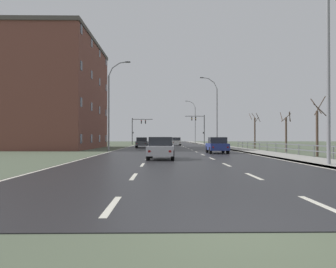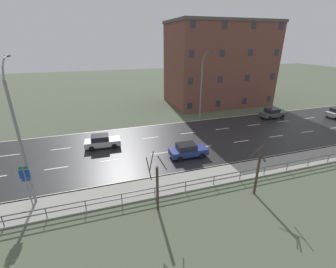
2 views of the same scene
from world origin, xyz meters
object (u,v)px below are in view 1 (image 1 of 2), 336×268
at_px(street_lamp_distant, 195,123).
at_px(car_near_left, 176,141).
at_px(traffic_signal_left, 137,126).
at_px(car_far_left, 142,142).
at_px(traffic_signal_right, 200,125).
at_px(car_near_right, 163,142).
at_px(car_mid_centre, 161,148).
at_px(brick_building, 56,94).
at_px(street_lamp_foreground, 326,65).
at_px(street_lamp_left_bank, 110,107).
at_px(car_distant, 217,145).
at_px(street_lamp_midground, 216,113).

bearing_deg(street_lamp_distant, car_near_left, -103.91).
height_order(traffic_signal_left, car_far_left, traffic_signal_left).
distance_m(traffic_signal_right, car_near_right, 13.79).
bearing_deg(traffic_signal_right, car_mid_centre, -99.68).
bearing_deg(traffic_signal_right, car_near_left, -126.62).
relative_size(car_near_right, brick_building, 0.22).
bearing_deg(car_far_left, car_mid_centre, -84.29).
xyz_separation_m(car_near_left, car_far_left, (-5.79, -13.56, 0.00)).
relative_size(street_lamp_foreground, street_lamp_left_bank, 1.04).
distance_m(car_far_left, car_mid_centre, 27.52).
relative_size(street_lamp_foreground, brick_building, 0.57).
xyz_separation_m(traffic_signal_left, car_distant, (10.86, -39.58, -3.17)).
height_order(street_lamp_left_bank, traffic_signal_left, street_lamp_left_bank).
relative_size(street_lamp_foreground, car_near_right, 2.65).
height_order(street_lamp_midground, traffic_signal_right, street_lamp_midground).
bearing_deg(traffic_signal_right, street_lamp_distant, 88.31).
bearing_deg(car_mid_centre, car_far_left, 98.84).
bearing_deg(car_mid_centre, traffic_signal_right, 82.71).
bearing_deg(car_near_right, car_mid_centre, -88.11).
bearing_deg(car_far_left, street_lamp_foreground, -70.90).
relative_size(street_lamp_left_bank, traffic_signal_left, 1.82).
bearing_deg(car_far_left, traffic_signal_right, 60.91).
distance_m(traffic_signal_right, car_distant, 39.87).
xyz_separation_m(car_near_left, brick_building, (-17.78, -17.42, 6.85)).
bearing_deg(street_lamp_left_bank, car_distant, -31.03).
bearing_deg(street_lamp_left_bank, street_lamp_foreground, -55.02).
xyz_separation_m(street_lamp_distant, car_near_left, (-6.06, -24.47, -4.83)).
distance_m(street_lamp_foreground, brick_building, 37.70).
distance_m(car_mid_centre, brick_building, 28.74).
relative_size(street_lamp_left_bank, car_far_left, 2.57).
bearing_deg(street_lamp_midground, traffic_signal_right, 91.50).
distance_m(traffic_signal_right, car_near_left, 9.98).
xyz_separation_m(street_lamp_foreground, car_near_left, (-6.10, 46.51, -4.62)).
bearing_deg(car_distant, car_mid_centre, -120.87).
height_order(street_lamp_distant, traffic_signal_right, street_lamp_distant).
distance_m(street_lamp_foreground, car_near_right, 44.57).
xyz_separation_m(street_lamp_midground, street_lamp_left_bank, (-14.84, -14.20, -0.38)).
height_order(street_lamp_foreground, car_near_left, street_lamp_foreground).
bearing_deg(street_lamp_midground, car_near_left, 118.73).
xyz_separation_m(traffic_signal_left, car_far_left, (2.37, -21.01, -3.17)).
bearing_deg(car_distant, traffic_signal_right, 86.60).
bearing_deg(car_mid_centre, street_lamp_left_bank, 113.62).
bearing_deg(car_near_right, street_lamp_left_bank, -103.57).
distance_m(street_lamp_midground, car_far_left, 13.00).
xyz_separation_m(street_lamp_distant, brick_building, (-23.83, -41.89, 2.02)).
height_order(traffic_signal_right, car_mid_centre, traffic_signal_right).
bearing_deg(street_lamp_distant, car_distant, -93.40).
distance_m(street_lamp_midground, car_near_right, 12.68).
height_order(car_distant, brick_building, brick_building).
height_order(street_lamp_midground, car_mid_centre, street_lamp_midground).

